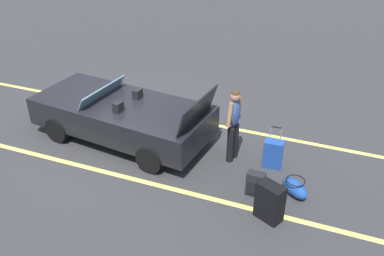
% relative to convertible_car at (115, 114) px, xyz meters
% --- Properties ---
extents(ground_plane, '(80.00, 80.00, 0.00)m').
position_rel_convertible_car_xyz_m(ground_plane, '(-0.20, 0.02, -0.59)').
color(ground_plane, '#333335').
extents(lot_line_near, '(18.00, 0.12, 0.01)m').
position_rel_convertible_car_xyz_m(lot_line_near, '(-0.20, -1.34, -0.59)').
color(lot_line_near, '#EAE066').
rests_on(lot_line_near, ground_plane).
extents(lot_line_mid, '(18.00, 0.12, 0.01)m').
position_rel_convertible_car_xyz_m(lot_line_mid, '(-0.20, 1.36, -0.59)').
color(lot_line_mid, '#EAE066').
rests_on(lot_line_mid, ground_plane).
extents(convertible_car, '(4.31, 2.21, 1.53)m').
position_rel_convertible_car_xyz_m(convertible_car, '(0.00, 0.00, 0.00)').
color(convertible_car, black).
rests_on(convertible_car, ground_plane).
extents(suitcase_large_black, '(0.55, 0.46, 0.74)m').
position_rel_convertible_car_xyz_m(suitcase_large_black, '(-3.97, 1.49, -0.22)').
color(suitcase_large_black, black).
rests_on(suitcase_large_black, ground_plane).
extents(suitcase_medium_bright, '(0.41, 0.26, 0.94)m').
position_rel_convertible_car_xyz_m(suitcase_medium_bright, '(-3.70, -0.12, -0.28)').
color(suitcase_medium_bright, '#1E479E').
rests_on(suitcase_medium_bright, ground_plane).
extents(suitcase_small_carryon, '(0.35, 0.24, 0.50)m').
position_rel_convertible_car_xyz_m(suitcase_small_carryon, '(-3.58, 0.93, -0.34)').
color(suitcase_small_carryon, black).
rests_on(suitcase_small_carryon, ground_plane).
extents(duffel_bag, '(0.67, 0.66, 0.34)m').
position_rel_convertible_car_xyz_m(duffel_bag, '(-4.29, 0.64, -0.43)').
color(duffel_bag, '#1E479E').
rests_on(duffel_bag, ground_plane).
extents(traveler_person, '(0.28, 0.61, 1.65)m').
position_rel_convertible_car_xyz_m(traveler_person, '(-2.82, -0.08, 0.34)').
color(traveler_person, black).
rests_on(traveler_person, ground_plane).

